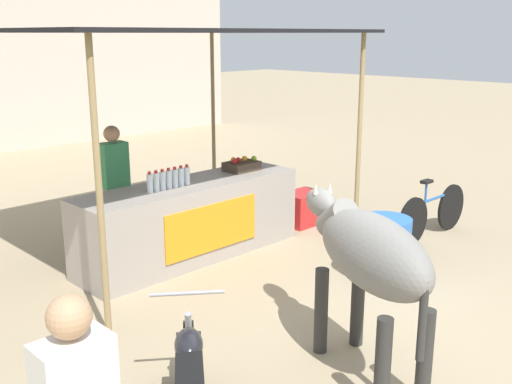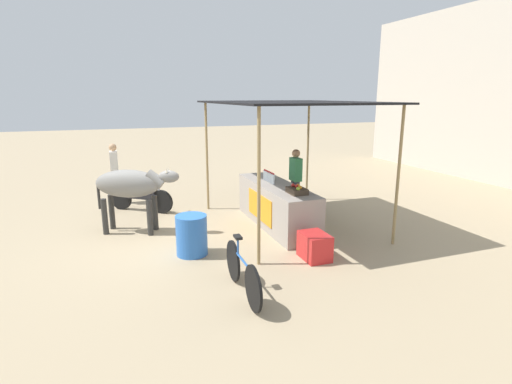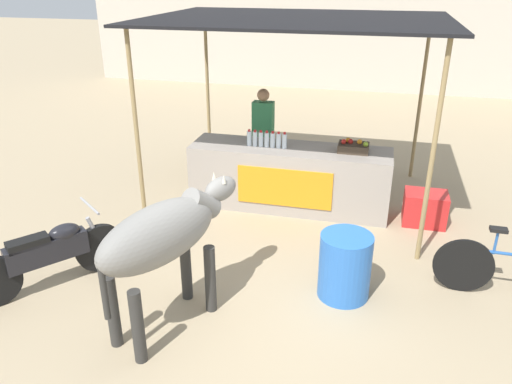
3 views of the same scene
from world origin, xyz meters
The scene contains 12 objects.
ground_plane centered at (0.00, 0.00, 0.00)m, with size 60.00×60.00×0.00m, color tan.
stall_counter centered at (0.00, 2.20, 0.48)m, with size 3.00×0.82×0.96m.
stall_awning centered at (0.00, 2.50, 2.67)m, with size 4.20×3.20×2.78m.
water_bottle_row centered at (-0.35, 2.15, 1.07)m, with size 0.61×0.07×0.25m.
fruit_crate centered at (0.92, 2.25, 1.03)m, with size 0.44×0.32×0.18m.
vendor_behind_counter centered at (-0.60, 2.95, 0.85)m, with size 0.34×0.22×1.65m.
cooler_box centered at (2.01, 2.10, 0.24)m, with size 0.60×0.44×0.48m, color red.
water_barrel centered at (1.03, 0.05, 0.38)m, with size 0.58×0.58×0.76m, color blue.
cow centered at (-0.67, -0.89, 1.03)m, with size 1.07×1.81×1.44m.
motorcycle_parked centered at (-2.25, -0.59, 0.43)m, with size 1.17×1.47×0.90m.
bicycle_leaning centered at (2.82, 0.45, 0.35)m, with size 1.66×0.10×0.85m.
passerby_on_street centered at (-3.35, -1.18, 0.85)m, with size 0.34×0.22×1.65m.
Camera 2 is at (8.04, -1.25, 2.90)m, focal length 28.00 mm.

